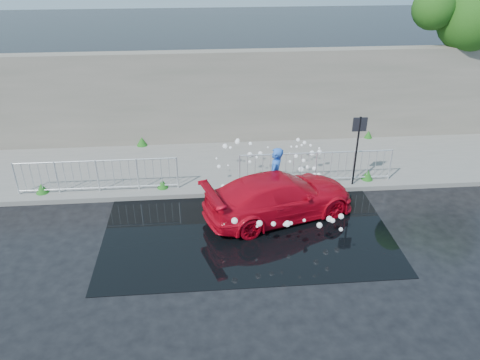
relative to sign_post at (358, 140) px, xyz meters
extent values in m
plane|color=black|center=(-4.20, -3.10, -1.72)|extent=(90.00, 90.00, 0.00)
cube|color=slate|center=(-4.20, 1.90, -1.65)|extent=(30.00, 4.00, 0.15)
cube|color=slate|center=(-4.20, -0.10, -1.64)|extent=(30.00, 0.25, 0.16)
cube|color=#615D52|center=(-4.20, 4.10, 0.18)|extent=(30.00, 0.60, 3.50)
cube|color=black|center=(-3.70, -2.10, -1.72)|extent=(8.00, 5.00, 0.01)
cylinder|color=black|center=(0.00, 0.00, -0.47)|extent=(0.06, 0.06, 2.50)
cube|color=black|center=(0.00, 0.00, 0.53)|extent=(0.45, 0.04, 0.45)
cylinder|color=#332114|center=(5.80, 5.10, 0.78)|extent=(0.36, 0.36, 5.00)
sphere|color=#18410F|center=(5.30, 4.30, 2.88)|extent=(2.42, 2.42, 2.42)
sphere|color=#18410F|center=(3.80, 4.30, 3.28)|extent=(1.56, 1.56, 1.56)
cylinder|color=silver|center=(-10.70, 0.25, -1.02)|extent=(0.05, 0.05, 1.10)
cylinder|color=silver|center=(-5.70, 0.25, -1.02)|extent=(0.05, 0.05, 1.10)
cylinder|color=silver|center=(-8.20, 0.25, -0.50)|extent=(5.00, 0.04, 0.04)
cylinder|color=silver|center=(-8.20, 0.25, -1.45)|extent=(5.00, 0.04, 0.04)
cylinder|color=silver|center=(-3.70, 0.25, -1.02)|extent=(0.05, 0.05, 1.10)
cylinder|color=silver|center=(1.30, 0.25, -1.02)|extent=(0.05, 0.05, 1.10)
cylinder|color=silver|center=(-1.20, 0.25, -0.50)|extent=(5.00, 0.04, 0.04)
cylinder|color=silver|center=(-1.20, 0.25, -1.45)|extent=(5.00, 0.04, 0.04)
cone|color=#205516|center=(-10.00, 0.30, -1.42)|extent=(0.40, 0.40, 0.31)
cone|color=#205516|center=(-6.20, 0.30, -1.43)|extent=(0.36, 0.36, 0.28)
cone|color=#205516|center=(-3.00, 0.30, -1.35)|extent=(0.44, 0.44, 0.45)
cone|color=#205516|center=(0.60, 0.30, -1.40)|extent=(0.38, 0.38, 0.36)
cone|color=#205516|center=(-7.20, 3.80, -1.41)|extent=(0.42, 0.42, 0.33)
cone|color=#205516|center=(1.80, 3.80, -1.43)|extent=(0.34, 0.34, 0.29)
sphere|color=white|center=(-3.28, 1.10, -0.87)|extent=(0.16, 0.16, 0.16)
sphere|color=white|center=(-1.49, 0.82, -1.04)|extent=(0.13, 0.13, 0.13)
sphere|color=white|center=(-1.97, 0.71, -1.00)|extent=(0.09, 0.09, 0.09)
sphere|color=white|center=(-2.41, -0.42, -1.48)|extent=(0.08, 0.08, 0.08)
sphere|color=white|center=(-4.42, 0.89, -0.87)|extent=(0.06, 0.06, 0.06)
sphere|color=white|center=(-3.07, 0.99, -0.93)|extent=(0.09, 0.09, 0.09)
sphere|color=white|center=(-2.43, 0.67, -0.97)|extent=(0.10, 0.10, 0.10)
sphere|color=white|center=(-1.74, 0.91, -0.90)|extent=(0.13, 0.13, 0.13)
sphere|color=white|center=(-1.84, 1.28, -0.72)|extent=(0.07, 0.07, 0.07)
sphere|color=white|center=(-1.30, -0.02, -1.17)|extent=(0.16, 0.16, 0.16)
sphere|color=white|center=(-1.50, 1.82, -0.71)|extent=(0.14, 0.14, 0.14)
sphere|color=white|center=(-2.63, 1.39, -0.77)|extent=(0.06, 0.06, 0.06)
sphere|color=white|center=(-3.31, -0.51, -1.56)|extent=(0.13, 0.13, 0.13)
sphere|color=white|center=(-1.17, 1.02, -0.86)|extent=(0.17, 0.17, 0.17)
sphere|color=white|center=(-1.11, -0.13, -1.21)|extent=(0.16, 0.16, 0.16)
sphere|color=white|center=(-0.92, 1.06, -0.72)|extent=(0.07, 0.07, 0.07)
sphere|color=white|center=(-2.93, 1.10, -0.84)|extent=(0.14, 0.14, 0.14)
sphere|color=white|center=(-4.36, 0.56, -1.01)|extent=(0.12, 0.12, 0.12)
sphere|color=white|center=(-3.44, -0.68, -1.45)|extent=(0.15, 0.15, 0.15)
sphere|color=white|center=(-1.64, 1.32, -0.74)|extent=(0.08, 0.08, 0.08)
sphere|color=white|center=(-2.92, -0.38, -1.38)|extent=(0.07, 0.07, 0.07)
sphere|color=white|center=(-1.13, 0.09, -1.22)|extent=(0.12, 0.12, 0.12)
sphere|color=white|center=(-4.27, -0.19, -1.35)|extent=(0.13, 0.13, 0.13)
sphere|color=white|center=(-0.87, 1.14, -0.89)|extent=(0.16, 0.16, 0.16)
sphere|color=white|center=(-3.65, 1.86, -0.72)|extent=(0.16, 0.16, 0.16)
sphere|color=white|center=(-3.63, 1.90, -0.68)|extent=(0.13, 0.13, 0.13)
sphere|color=white|center=(-2.58, -0.43, -1.37)|extent=(0.11, 0.11, 0.11)
sphere|color=white|center=(-2.00, 0.16, -1.27)|extent=(0.16, 0.16, 0.16)
sphere|color=white|center=(-1.67, 0.35, -1.13)|extent=(0.18, 0.18, 0.18)
sphere|color=white|center=(-3.33, 0.69, -0.95)|extent=(0.10, 0.10, 0.10)
sphere|color=white|center=(-1.33, 1.55, -0.70)|extent=(0.13, 0.13, 0.13)
sphere|color=white|center=(-1.45, 0.36, -1.05)|extent=(0.12, 0.12, 0.12)
sphere|color=white|center=(-1.45, 1.43, -0.74)|extent=(0.08, 0.08, 0.08)
sphere|color=white|center=(-4.06, 0.51, -0.96)|extent=(0.06, 0.06, 0.06)
sphere|color=white|center=(-1.11, 1.53, -0.81)|extent=(0.09, 0.09, 0.09)
sphere|color=white|center=(-1.28, 0.16, -1.01)|extent=(0.12, 0.12, 0.12)
sphere|color=white|center=(-3.91, 1.50, -0.77)|extent=(0.09, 0.09, 0.09)
sphere|color=white|center=(-4.09, 1.54, -0.73)|extent=(0.17, 0.17, 0.17)
sphere|color=white|center=(-3.22, 1.59, -0.68)|extent=(0.12, 0.12, 0.12)
sphere|color=white|center=(-2.26, 0.02, -1.22)|extent=(0.10, 0.10, 0.10)
sphere|color=white|center=(-1.95, 0.93, -0.82)|extent=(0.07, 0.07, 0.07)
sphere|color=white|center=(-1.48, -2.64, -1.15)|extent=(0.17, 0.17, 0.17)
sphere|color=white|center=(-2.32, -3.21, -0.78)|extent=(0.08, 0.08, 0.08)
sphere|color=white|center=(-3.49, -2.83, -1.16)|extent=(0.07, 0.07, 0.07)
sphere|color=white|center=(-1.14, -2.55, -1.14)|extent=(0.15, 0.15, 0.15)
sphere|color=white|center=(-2.82, -3.47, -0.68)|extent=(0.16, 0.16, 0.16)
sphere|color=white|center=(-3.11, -3.13, -0.90)|extent=(0.13, 0.13, 0.13)
sphere|color=white|center=(-1.85, -2.99, -1.10)|extent=(0.15, 0.15, 0.15)
sphere|color=white|center=(-3.48, -3.14, -0.85)|extent=(0.16, 0.16, 0.16)
sphere|color=white|center=(-1.94, -3.30, -0.87)|extent=(0.09, 0.09, 0.09)
sphere|color=white|center=(-1.53, -3.78, -0.72)|extent=(0.10, 0.10, 0.10)
sphere|color=white|center=(-4.12, -3.14, -0.74)|extent=(0.17, 0.17, 0.17)
sphere|color=white|center=(-2.82, -3.14, -0.93)|extent=(0.09, 0.09, 0.09)
sphere|color=white|center=(-1.54, -3.08, -0.91)|extent=(0.13, 0.13, 0.13)
sphere|color=white|center=(-4.37, -2.66, -1.11)|extent=(0.16, 0.16, 0.16)
sphere|color=white|center=(-2.57, -2.75, -1.15)|extent=(0.11, 0.11, 0.11)
imported|color=#BC0719|center=(-2.67, -1.44, -1.07)|extent=(4.85, 3.12, 1.31)
imported|color=blue|center=(-2.70, -0.69, -0.80)|extent=(0.67, 0.80, 1.86)
camera|label=1|loc=(-4.83, -13.14, 5.79)|focal=35.00mm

